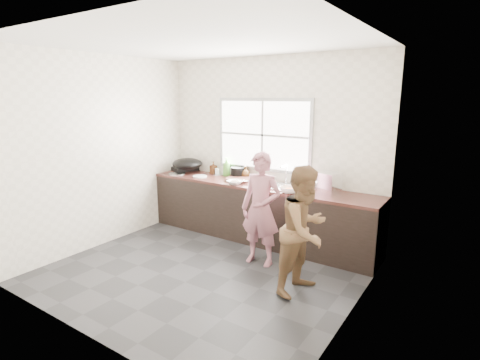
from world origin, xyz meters
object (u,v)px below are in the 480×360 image
Objects in this scene: bowl_crabs at (289,190)px; bowl_held at (288,189)px; dish_rack at (325,182)px; person_side at (305,230)px; bottle_green at (226,167)px; bowl_mince at (235,182)px; black_pot at (238,172)px; glass_jar at (217,171)px; bottle_brown_tall at (213,168)px; cutting_board at (239,179)px; plate_food at (200,176)px; bottle_brown_short at (246,173)px; wok at (187,164)px; burner at (184,168)px; pot_lid_right at (219,174)px; woman at (261,213)px; pot_lid_left at (177,174)px.

bowl_held is at bearing 126.19° from bowl_crabs.
bowl_held is 0.49m from dish_rack.
bottle_green is (-1.93, 1.25, 0.30)m from person_side.
bowl_mince is 0.99× the size of black_pot.
bowl_held is 1.54m from glass_jar.
bowl_mince is at bearing -30.76° from bottle_brown_tall.
cutting_board is 1.77× the size of plate_food.
bowl_held is at bearing -1.95° from plate_food.
person_side is at bearing -34.24° from cutting_board.
wok reaches higher than bottle_brown_short.
bowl_crabs is 0.90× the size of black_pot.
glass_jar is (-2.13, 1.26, 0.20)m from person_side.
bowl_mince is at bearing -32.91° from glass_jar.
burner is at bearing -177.29° from bottle_brown_tall.
cutting_board is 2.26× the size of bottle_brown_short.
bowl_held is at bearing -11.23° from cutting_board.
bowl_crabs is at bearing -16.37° from pot_lid_right.
woman is 5.95× the size of black_pot.
cutting_board is at bearing -0.83° from wok.
bowl_crabs is at bearing -24.15° from bottle_brown_short.
burner is at bearing 153.76° from plate_food.
plate_food is (-0.66, -0.13, -0.01)m from cutting_board.
burner is 0.31m from wok.
bottle_green is 1.19× the size of pot_lid_right.
cutting_board is at bearing 111.31° from bowl_mince.
burner is (-1.28, -0.03, -0.06)m from bottle_brown_short.
plate_food is at bearing -135.45° from bottle_green.
glass_jar reaches higher than pot_lid_right.
wok is (-2.02, 0.25, 0.12)m from bowl_crabs.
pot_lid_right is at bearing 144.50° from bowl_mince.
cutting_board is at bearing 11.27° from plate_food.
wok is (-2.63, 1.09, 0.30)m from person_side.
cutting_board is at bearing 166.48° from bowl_crabs.
bottle_green is (-0.35, 0.17, 0.13)m from cutting_board.
wok is at bearing 67.87° from pot_lid_left.
glass_jar is at bearing 147.09° from bowl_mince.
wok is (-1.05, 0.02, 0.13)m from cutting_board.
cutting_board is at bearing -52.33° from black_pot.
bowl_crabs is 1.17× the size of bottle_brown_short.
bottle_green is 0.23m from pot_lid_right.
bottle_brown_short is 0.43× the size of burner.
wok reaches higher than bowl_crabs.
bottle_green is at bearing 154.20° from cutting_board.
wok reaches higher than black_pot.
pot_lid_left is at bearing -161.70° from bottle_brown_short.
wok is at bearing -169.60° from bottle_brown_short.
bowl_crabs reaches higher than plate_food.
glass_jar is 0.06m from pot_lid_right.
black_pot is at bearing 119.02° from bowl_mince.
bowl_crabs is 1.68m from bottle_brown_tall.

